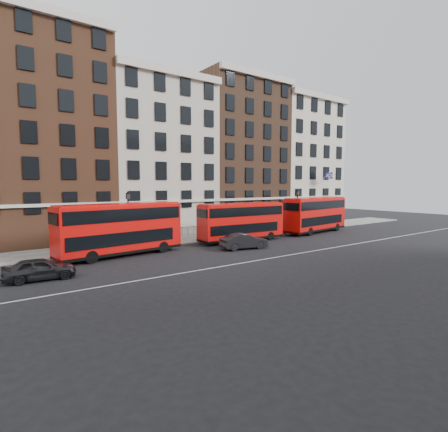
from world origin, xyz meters
TOP-DOWN VIEW (x-y plane):
  - ground at (0.00, 0.00)m, footprint 120.00×120.00m
  - pavement at (0.00, 10.50)m, footprint 80.00×5.00m
  - kerb at (0.00, 8.00)m, footprint 80.00×0.30m
  - road_centre_line at (0.00, -2.00)m, footprint 70.00×0.12m
  - building_terrace at (-0.31, 17.88)m, footprint 64.00×11.95m
  - bus_b at (-8.77, 6.17)m, footprint 10.96×3.88m
  - bus_c at (4.42, 6.18)m, footprint 9.93×2.82m
  - bus_d at (16.51, 6.17)m, footprint 10.89×3.99m
  - car_rear at (-15.60, 1.79)m, footprint 4.40×2.07m
  - car_front at (1.84, 2.56)m, footprint 4.78×2.45m
  - lamp_post_left at (-6.89, 9.24)m, footprint 0.44×0.44m
  - lamp_post_right at (16.22, 8.97)m, footprint 0.44×0.44m
  - traffic_light at (22.81, 8.10)m, footprint 0.25×0.45m
  - iron_railings at (0.00, 12.70)m, footprint 6.60×0.06m

SIDE VIEW (x-z plane):
  - ground at x=0.00m, z-range 0.00..0.00m
  - road_centre_line at x=0.00m, z-range 0.00..0.01m
  - pavement at x=0.00m, z-range 0.00..0.15m
  - kerb at x=0.00m, z-range 0.00..0.16m
  - iron_railings at x=0.00m, z-range 0.15..1.15m
  - car_rear at x=-15.60m, z-range 0.00..1.45m
  - car_front at x=1.84m, z-range 0.00..1.50m
  - bus_c at x=4.42m, z-range 0.15..4.28m
  - bus_d at x=16.51m, z-range 0.16..4.64m
  - bus_b at x=-8.77m, z-range 0.16..4.67m
  - traffic_light at x=22.81m, z-range 0.81..4.08m
  - lamp_post_left at x=-6.89m, z-range 0.42..5.74m
  - lamp_post_right at x=16.22m, z-range 0.42..5.74m
  - building_terrace at x=-0.31m, z-range -0.76..21.24m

